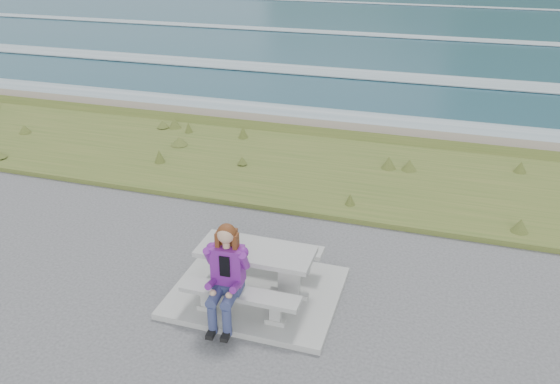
{
  "coord_description": "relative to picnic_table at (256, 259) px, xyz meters",
  "views": [
    {
      "loc": [
        2.49,
        -6.7,
        5.31
      ],
      "look_at": [
        0.02,
        1.2,
        1.28
      ],
      "focal_mm": 35.0,
      "sensor_mm": 36.0,
      "label": 1
    }
  ],
  "objects": [
    {
      "name": "concrete_slab",
      "position": [
        -0.0,
        0.0,
        -0.63
      ],
      "size": [
        2.6,
        2.1,
        0.1
      ],
      "primitive_type": "cube",
      "color": "#ABACA6",
      "rests_on": "ground"
    },
    {
      "name": "ocean",
      "position": [
        -0.0,
        25.09,
        -2.42
      ],
      "size": [
        1600.0,
        1600.0,
        0.09
      ],
      "color": "#204A5C",
      "rests_on": "ground"
    },
    {
      "name": "bench_landward",
      "position": [
        0.0,
        -0.7,
        -0.23
      ],
      "size": [
        1.8,
        0.35,
        0.45
      ],
      "color": "#ABACA6",
      "rests_on": "concrete_slab"
    },
    {
      "name": "seated_woman",
      "position": [
        -0.17,
        -0.84,
        -0.02
      ],
      "size": [
        0.48,
        0.8,
        1.52
      ],
      "rotation": [
        0.0,
        0.0,
        0.07
      ],
      "color": "navy",
      "rests_on": "concrete_slab"
    },
    {
      "name": "picnic_table",
      "position": [
        0.0,
        0.0,
        0.0
      ],
      "size": [
        1.8,
        0.75,
        0.75
      ],
      "color": "#ABACA6",
      "rests_on": "concrete_slab"
    },
    {
      "name": "shore_drop",
      "position": [
        -0.0,
        7.9,
        -0.68
      ],
      "size": [
        160.0,
        0.8,
        2.2
      ],
      "primitive_type": "cube",
      "color": "#65594C",
      "rests_on": "ground"
    },
    {
      "name": "bench_seaward",
      "position": [
        0.0,
        0.7,
        -0.23
      ],
      "size": [
        1.8,
        0.35,
        0.45
      ],
      "color": "#ABACA6",
      "rests_on": "concrete_slab"
    },
    {
      "name": "grass_verge",
      "position": [
        -0.0,
        5.0,
        -0.68
      ],
      "size": [
        160.0,
        4.5,
        0.22
      ],
      "primitive_type": "cube",
      "color": "#425B22",
      "rests_on": "ground"
    }
  ]
}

